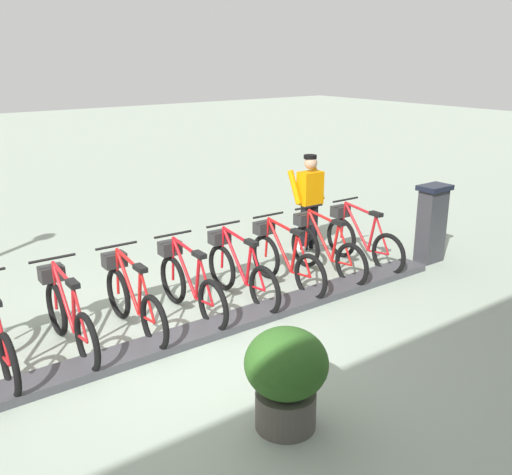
% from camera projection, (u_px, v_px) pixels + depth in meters
% --- Properties ---
extents(ground_plane, '(60.00, 60.00, 0.00)m').
position_uv_depth(ground_plane, '(173.00, 345.00, 6.93)').
color(ground_plane, '#9FAD9C').
extents(dock_rail_base, '(0.44, 8.78, 0.10)m').
position_uv_depth(dock_rail_base, '(173.00, 341.00, 6.91)').
color(dock_rail_base, '#47474C').
rests_on(dock_rail_base, ground).
extents(payment_kiosk, '(0.36, 0.52, 1.28)m').
position_uv_depth(payment_kiosk, '(431.00, 222.00, 9.51)').
color(payment_kiosk, '#38383D').
rests_on(payment_kiosk, ground).
extents(bike_docked_0, '(1.72, 0.54, 1.02)m').
position_uv_depth(bike_docked_0, '(361.00, 239.00, 9.44)').
color(bike_docked_0, black).
rests_on(bike_docked_0, ground).
extents(bike_docked_1, '(1.72, 0.54, 1.02)m').
position_uv_depth(bike_docked_1, '(324.00, 248.00, 8.98)').
color(bike_docked_1, black).
rests_on(bike_docked_1, ground).
extents(bike_docked_2, '(1.72, 0.54, 1.02)m').
position_uv_depth(bike_docked_2, '(284.00, 259.00, 8.53)').
color(bike_docked_2, black).
rests_on(bike_docked_2, ground).
extents(bike_docked_3, '(1.72, 0.54, 1.02)m').
position_uv_depth(bike_docked_3, '(239.00, 271.00, 8.07)').
color(bike_docked_3, black).
rests_on(bike_docked_3, ground).
extents(bike_docked_4, '(1.72, 0.54, 1.02)m').
position_uv_depth(bike_docked_4, '(189.00, 284.00, 7.62)').
color(bike_docked_4, black).
rests_on(bike_docked_4, ground).
extents(bike_docked_5, '(1.72, 0.54, 1.02)m').
position_uv_depth(bike_docked_5, '(132.00, 298.00, 7.16)').
color(bike_docked_5, black).
rests_on(bike_docked_5, ground).
extents(bike_docked_6, '(1.72, 0.54, 1.02)m').
position_uv_depth(bike_docked_6, '(68.00, 315.00, 6.71)').
color(bike_docked_6, black).
rests_on(bike_docked_6, ground).
extents(worker_near_rack, '(0.47, 0.63, 1.66)m').
position_uv_depth(worker_near_rack, '(309.00, 199.00, 10.01)').
color(worker_near_rack, white).
rests_on(worker_near_rack, ground).
extents(planter_bush, '(0.76, 0.76, 0.97)m').
position_uv_depth(planter_bush, '(286.00, 374.00, 5.26)').
color(planter_bush, '#59544C').
rests_on(planter_bush, ground).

